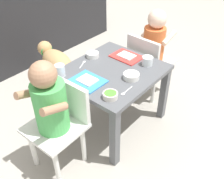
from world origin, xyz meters
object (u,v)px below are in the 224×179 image
at_px(dog, 56,61).
at_px(food_tray_left, 88,81).
at_px(food_tray_right, 127,56).
at_px(veggie_bowl_far, 132,76).
at_px(veggie_bowl_near, 110,95).
at_px(spoon_by_left_tray, 83,64).
at_px(cereal_bowl_left_side, 93,55).
at_px(water_cup_right, 147,61).
at_px(spoon_by_right_tray, 126,92).
at_px(water_cup_left, 60,71).
at_px(seated_child_right, 153,45).
at_px(seated_child_left, 52,106).
at_px(dining_table, 112,80).

distance_m(dog, food_tray_left, 0.72).
xyz_separation_m(food_tray_right, veggie_bowl_far, (-0.18, -0.17, 0.01)).
distance_m(veggie_bowl_near, spoon_by_left_tray, 0.39).
height_order(food_tray_right, cereal_bowl_left_side, cereal_bowl_left_side).
relative_size(food_tray_left, water_cup_right, 2.80).
xyz_separation_m(veggie_bowl_far, spoon_by_right_tray, (-0.13, -0.06, -0.02)).
distance_m(dog, spoon_by_right_tray, 0.91).
height_order(food_tray_right, veggie_bowl_far, veggie_bowl_far).
relative_size(food_tray_right, water_cup_left, 2.77).
relative_size(seated_child_right, food_tray_right, 3.39).
distance_m(seated_child_left, water_cup_right, 0.66).
bearing_deg(water_cup_right, dining_table, 145.35).
bearing_deg(spoon_by_right_tray, seated_child_left, 147.12).
bearing_deg(cereal_bowl_left_side, water_cup_right, -66.88).
height_order(seated_child_right, cereal_bowl_left_side, seated_child_right).
bearing_deg(seated_child_right, food_tray_left, 176.69).
xyz_separation_m(dining_table, spoon_by_right_tray, (-0.13, -0.20, 0.07)).
relative_size(cereal_bowl_left_side, veggie_bowl_near, 1.03).
bearing_deg(food_tray_left, cereal_bowl_left_side, 37.15).
height_order(seated_child_left, spoon_by_left_tray, seated_child_left).
bearing_deg(water_cup_right, veggie_bowl_near, -175.03).
distance_m(food_tray_left, food_tray_right, 0.37).
distance_m(seated_child_left, spoon_by_left_tray, 0.43).
bearing_deg(seated_child_right, water_cup_left, 163.60).
relative_size(water_cup_right, cereal_bowl_left_side, 0.81).
bearing_deg(seated_child_left, water_cup_right, -12.54).
bearing_deg(seated_child_left, veggie_bowl_near, -36.79).
relative_size(seated_child_left, dog, 1.46).
relative_size(seated_child_right, cereal_bowl_left_side, 8.09).
bearing_deg(seated_child_right, cereal_bowl_left_side, 152.41).
bearing_deg(veggie_bowl_far, seated_child_left, 161.10).
height_order(seated_child_right, spoon_by_right_tray, seated_child_right).
relative_size(veggie_bowl_near, veggie_bowl_far, 0.86).
xyz_separation_m(dog, food_tray_left, (-0.26, -0.63, 0.22)).
height_order(water_cup_right, spoon_by_left_tray, water_cup_right).
distance_m(seated_child_left, spoon_by_right_tray, 0.39).
distance_m(dog, spoon_by_left_tray, 0.54).
bearing_deg(dog, dining_table, -96.76).
bearing_deg(food_tray_left, dog, 67.25).
height_order(dog, veggie_bowl_near, veggie_bowl_near).
bearing_deg(dining_table, spoon_by_right_tray, -122.35).
distance_m(food_tray_right, veggie_bowl_near, 0.45).
distance_m(seated_child_left, dog, 0.87).
distance_m(dining_table, dog, 0.68).
relative_size(seated_child_left, water_cup_left, 9.61).
height_order(water_cup_left, veggie_bowl_near, water_cup_left).
distance_m(seated_child_left, veggie_bowl_far, 0.49).
xyz_separation_m(dining_table, seated_child_left, (-0.46, 0.01, 0.07)).
bearing_deg(veggie_bowl_near, food_tray_right, 25.78).
distance_m(cereal_bowl_left_side, veggie_bowl_near, 0.46).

